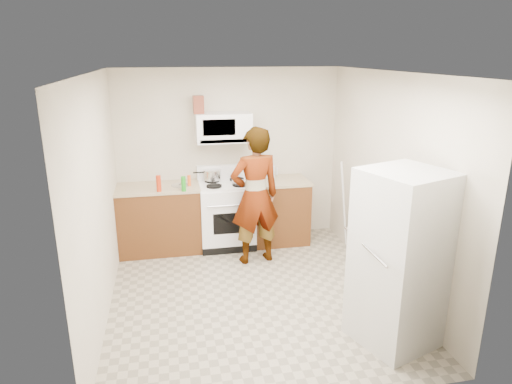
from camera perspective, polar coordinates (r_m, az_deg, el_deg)
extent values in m
plane|color=gray|center=(5.44, -0.42, -12.61)|extent=(3.60, 3.60, 0.00)
cube|color=beige|center=(6.65, -3.36, 4.50)|extent=(3.20, 0.02, 2.50)
cube|color=beige|center=(5.46, 16.18, 1.03)|extent=(0.02, 3.60, 2.50)
cube|color=#5C3315|center=(6.53, -11.94, -3.41)|extent=(1.12, 0.62, 0.90)
cube|color=tan|center=(6.39, -12.20, 0.52)|extent=(1.14, 0.64, 0.03)
cube|color=#5C3315|center=(6.72, 2.88, -2.47)|extent=(0.80, 0.62, 0.90)
cube|color=tan|center=(6.57, 2.94, 1.37)|extent=(0.82, 0.64, 0.03)
cube|color=white|center=(6.56, -3.72, -2.96)|extent=(0.76, 0.65, 0.90)
cube|color=white|center=(6.42, -3.79, 0.94)|extent=(0.76, 0.62, 0.03)
cube|color=white|center=(6.66, -4.14, 2.56)|extent=(0.76, 0.08, 0.20)
cube|color=white|center=(6.38, -4.10, 8.06)|extent=(0.76, 0.38, 0.40)
imported|color=tan|center=(5.91, -0.12, -0.53)|extent=(0.73, 0.54, 1.82)
cube|color=silver|center=(4.50, 17.55, -8.00)|extent=(0.89, 0.89, 1.70)
cylinder|color=silver|center=(6.70, 1.84, 2.58)|extent=(0.19, 0.19, 0.17)
cube|color=#612617|center=(6.29, -7.21, 10.79)|extent=(0.14, 0.14, 0.24)
cylinder|color=silver|center=(6.53, -5.50, 2.15)|extent=(0.26, 0.26, 0.13)
cube|color=white|center=(6.36, -1.92, 1.20)|extent=(0.27, 0.19, 0.05)
cylinder|color=#B5290D|center=(6.13, -12.07, 1.04)|extent=(0.08, 0.08, 0.22)
cylinder|color=#EB551A|center=(6.33, -8.35, 1.43)|extent=(0.06, 0.06, 0.15)
cylinder|color=#1A8818|center=(6.08, -9.05, 1.01)|extent=(0.07, 0.07, 0.20)
cylinder|color=silver|center=(6.36, -9.47, 0.82)|extent=(0.27, 0.27, 0.01)
cylinder|color=silver|center=(6.51, 10.93, -1.56)|extent=(0.24, 0.19, 1.28)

